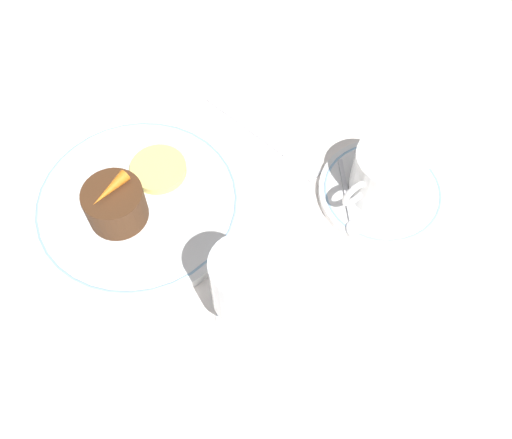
# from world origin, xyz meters

# --- Properties ---
(ground_plane) EXTENTS (3.00, 3.00, 0.00)m
(ground_plane) POSITION_xyz_m (0.00, 0.00, 0.00)
(ground_plane) COLOR white
(dinner_plate) EXTENTS (0.25, 0.25, 0.01)m
(dinner_plate) POSITION_xyz_m (-0.02, -0.06, 0.01)
(dinner_plate) COLOR white
(dinner_plate) RESTS_ON ground_plane
(saucer) EXTENTS (0.15, 0.15, 0.01)m
(saucer) POSITION_xyz_m (-0.26, 0.10, 0.01)
(saucer) COLOR white
(saucer) RESTS_ON ground_plane
(coffee_cup) EXTENTS (0.11, 0.08, 0.07)m
(coffee_cup) POSITION_xyz_m (-0.26, 0.10, 0.04)
(coffee_cup) COLOR white
(coffee_cup) RESTS_ON saucer
(spoon) EXTENTS (0.06, 0.10, 0.00)m
(spoon) POSITION_xyz_m (-0.21, 0.09, 0.01)
(spoon) COLOR silver
(spoon) RESTS_ON saucer
(wine_glass) EXTENTS (0.06, 0.06, 0.13)m
(wine_glass) POSITION_xyz_m (-0.04, 0.13, 0.09)
(wine_glass) COLOR silver
(wine_glass) RESTS_ON ground_plane
(fork) EXTENTS (0.05, 0.18, 0.01)m
(fork) POSITION_xyz_m (-0.20, -0.03, 0.00)
(fork) COLOR silver
(fork) RESTS_ON ground_plane
(dessert_cake) EXTENTS (0.07, 0.07, 0.05)m
(dessert_cake) POSITION_xyz_m (0.01, -0.05, 0.04)
(dessert_cake) COLOR #4C2D19
(dessert_cake) RESTS_ON dinner_plate
(carrot_garnish) EXTENTS (0.05, 0.03, 0.01)m
(carrot_garnish) POSITION_xyz_m (0.01, -0.05, 0.07)
(carrot_garnish) COLOR orange
(carrot_garnish) RESTS_ON dessert_cake
(pineapple_slice) EXTENTS (0.07, 0.07, 0.01)m
(pineapple_slice) POSITION_xyz_m (-0.06, -0.08, 0.02)
(pineapple_slice) COLOR #EFE075
(pineapple_slice) RESTS_ON dinner_plate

